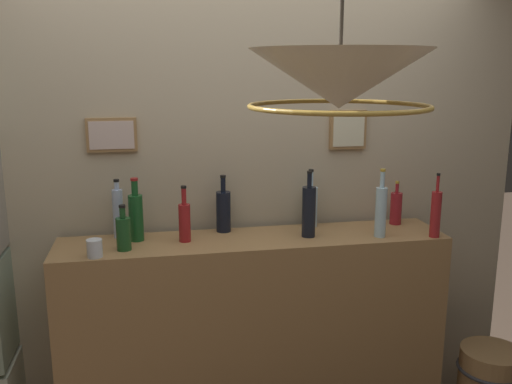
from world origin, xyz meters
The scene contains 14 objects.
panelled_rear_partition centered at (0.00, 1.10, 1.47)m, with size 3.12×0.15×2.81m.
bar_shelf_unit centered at (0.00, 0.82, 0.57)m, with size 1.97×0.40×1.14m, color #9E7547.
liquor_bottle_brandy centered at (-0.35, 0.83, 1.24)m, with size 0.06×0.06×0.28m.
liquor_bottle_bourbon centered at (-0.14, 0.97, 1.25)m, with size 0.08×0.08×0.30m.
liquor_bottle_scotch centered at (0.28, 0.80, 1.27)m, with size 0.07×0.07×0.34m.
liquor_bottle_mezcal centered at (-0.58, 0.89, 1.26)m, with size 0.07×0.07×0.32m.
liquor_bottle_vodka centered at (-0.67, 0.96, 1.27)m, with size 0.05×0.05×0.30m.
liquor_bottle_tequila centered at (0.81, 0.93, 1.23)m, with size 0.06×0.06×0.24m.
liquor_bottle_amaro centered at (0.91, 0.67, 1.26)m, with size 0.05×0.05×0.33m.
liquor_bottle_rye centered at (-0.64, 0.75, 1.22)m, with size 0.07×0.07×0.22m.
liquor_bottle_port centered at (0.63, 0.73, 1.28)m, with size 0.06×0.06×0.35m.
liquor_bottle_rum centered at (0.34, 0.98, 1.25)m, with size 0.08×0.08×0.31m.
glass_tumbler_rocks centered at (-0.77, 0.67, 1.18)m, with size 0.07×0.07×0.08m.
pendant_lamp centered at (0.11, -0.10, 1.94)m, with size 0.60×0.60×0.64m.
Camera 1 is at (-0.50, -1.84, 1.99)m, focal length 39.29 mm.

